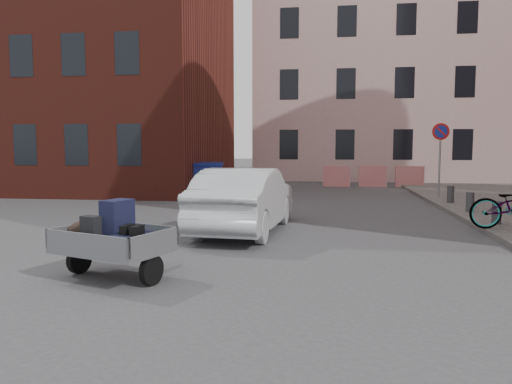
# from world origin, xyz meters

# --- Properties ---
(ground) EXTENTS (120.00, 120.00, 0.00)m
(ground) POSITION_xyz_m (0.00, 0.00, 0.00)
(ground) COLOR #38383A
(ground) RESTS_ON ground
(building_brick) EXTENTS (12.00, 10.00, 14.00)m
(building_brick) POSITION_xyz_m (-9.00, 13.00, 7.00)
(building_brick) COLOR #591E16
(building_brick) RESTS_ON ground
(building_pink) EXTENTS (16.00, 8.00, 14.00)m
(building_pink) POSITION_xyz_m (6.00, 22.00, 7.00)
(building_pink) COLOR #C9A19B
(building_pink) RESTS_ON ground
(no_parking_sign) EXTENTS (0.60, 0.09, 2.65)m
(no_parking_sign) POSITION_xyz_m (6.00, 9.48, 2.01)
(no_parking_sign) COLOR gray
(no_parking_sign) RESTS_ON sidewalk
(bollards) EXTENTS (0.22, 9.02, 0.55)m
(bollards) POSITION_xyz_m (6.00, 3.40, 0.40)
(bollards) COLOR #3A3A3D
(bollards) RESTS_ON sidewalk
(barriers) EXTENTS (4.70, 0.18, 1.00)m
(barriers) POSITION_xyz_m (4.20, 15.00, 0.50)
(barriers) COLOR red
(barriers) RESTS_ON ground
(trailer) EXTENTS (1.88, 1.98, 1.20)m
(trailer) POSITION_xyz_m (-1.24, -2.07, 0.61)
(trailer) COLOR black
(trailer) RESTS_ON ground
(dumpster) EXTENTS (3.30, 2.04, 1.30)m
(dumpster) POSITION_xyz_m (-3.57, 9.96, 0.65)
(dumpster) COLOR navy
(dumpster) RESTS_ON ground
(silver_car) EXTENTS (1.95, 4.62, 1.48)m
(silver_car) POSITION_xyz_m (0.09, 2.26, 0.74)
(silver_car) COLOR #B3B6BB
(silver_car) RESTS_ON ground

